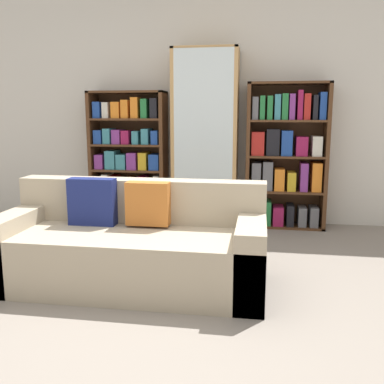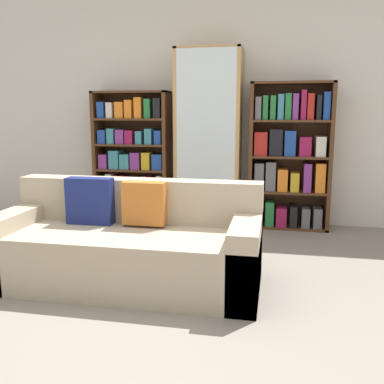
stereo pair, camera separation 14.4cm
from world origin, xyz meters
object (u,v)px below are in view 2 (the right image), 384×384
Objects in this scene: couch at (128,247)px; bookshelf_right at (289,158)px; display_cabinet at (208,139)px; wine_bottle at (245,245)px; bookshelf_left at (133,160)px.

couch is 1.22× the size of bookshelf_right.
wine_bottle is at bearing -67.27° from display_cabinet.
bookshelf_left is (-0.60, 1.87, 0.45)m from couch.
display_cabinet is (0.90, -0.02, 0.25)m from bookshelf_left.
bookshelf_right is (1.79, -0.00, 0.05)m from bookshelf_left.
wine_bottle is (0.83, 0.61, -0.13)m from couch.
bookshelf_right is 4.23× the size of wine_bottle.
bookshelf_right is (1.20, 1.87, 0.50)m from couch.
couch is 2.00m from display_cabinet.
bookshelf_right is at bearing 57.35° from couch.
couch reaches higher than wine_bottle.
wine_bottle is at bearing -41.44° from bookshelf_left.
bookshelf_right is (0.89, 0.02, -0.20)m from display_cabinet.
display_cabinet is 0.91m from bookshelf_right.
display_cabinet is 1.58m from wine_bottle.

